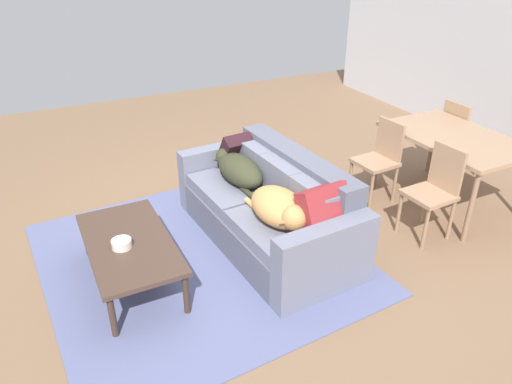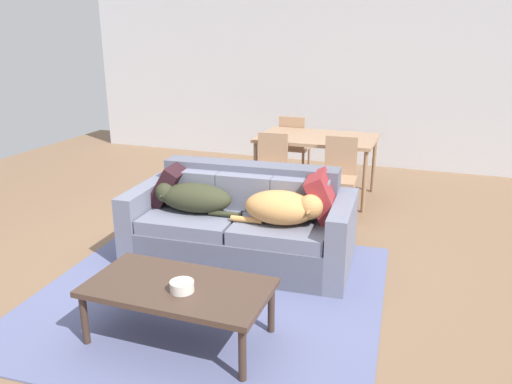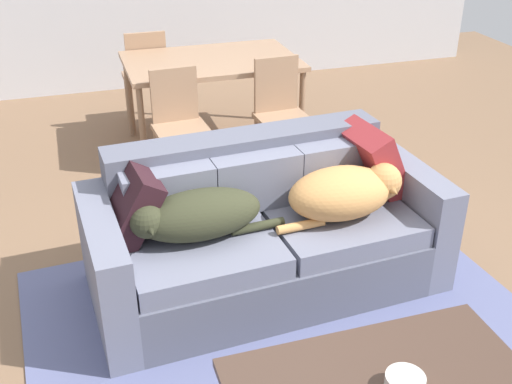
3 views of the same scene
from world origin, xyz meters
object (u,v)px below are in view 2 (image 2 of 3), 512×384
dining_chair_near_left (270,167)px  dining_chair_far_left (293,144)px  dog_on_left_cushion (193,197)px  throw_pillow_by_left_arm (169,185)px  dog_on_right_cushion (284,208)px  throw_pillow_by_right_arm (324,197)px  coffee_table (178,290)px  dining_table (317,142)px  bowl_on_coffee_table (182,286)px  dining_chair_near_right (339,173)px  couch (242,225)px

dining_chair_near_left → dining_chair_far_left: (-0.06, 1.23, 0.01)m
dog_on_left_cushion → dining_chair_far_left: (0.16, 2.81, -0.09)m
throw_pillow_by_left_arm → dog_on_right_cushion: bearing=-7.8°
dog_on_right_cushion → throw_pillow_by_right_arm: throw_pillow_by_right_arm is taller
dog_on_right_cushion → throw_pillow_by_left_arm: size_ratio=1.99×
dining_chair_near_left → dining_chair_far_left: bearing=89.3°
throw_pillow_by_right_arm → dining_chair_near_left: dining_chair_near_left is taller
coffee_table → dining_chair_far_left: size_ratio=1.35×
dining_table → dining_chair_far_left: bearing=128.0°
dog_on_left_cushion → dining_chair_near_left: size_ratio=0.95×
throw_pillow_by_left_arm → coffee_table: (0.81, -1.36, -0.27)m
bowl_on_coffee_table → coffee_table: bearing=134.6°
dining_chair_near_right → throw_pillow_by_left_arm: bearing=-136.2°
throw_pillow_by_left_arm → dining_chair_near_right: size_ratio=0.43×
couch → dog_on_left_cushion: 0.52m
coffee_table → dog_on_right_cushion: bearing=72.6°
dog_on_left_cushion → dog_on_right_cushion: 0.87m
coffee_table → bowl_on_coffee_table: 0.12m
throw_pillow_by_right_arm → dining_chair_far_left: size_ratio=0.46×
couch → dog_on_left_cushion: (-0.42, -0.13, 0.27)m
dog_on_left_cushion → coffee_table: 1.33m
dining_chair_near_right → throw_pillow_by_right_arm: bearing=-87.5°
couch → dog_on_left_cushion: couch is taller
dog_on_right_cushion → coffee_table: size_ratio=0.63×
dog_on_right_cushion → dining_table: dining_table is taller
couch → throw_pillow_by_left_arm: same height
couch → dining_table: couch is taller
couch → dining_chair_near_right: size_ratio=2.28×
throw_pillow_by_left_arm → throw_pillow_by_right_arm: 1.48m
dining_table → dining_chair_far_left: dining_chair_far_left is taller
dining_chair_near_left → couch: bearing=-85.8°
throw_pillow_by_left_arm → dining_chair_near_left: bearing=69.4°
throw_pillow_by_right_arm → bowl_on_coffee_table: throw_pillow_by_right_arm is taller
dog_on_right_cushion → dining_chair_near_left: (-0.65, 1.60, -0.11)m
dog_on_right_cushion → dining_chair_near_left: dining_chair_near_left is taller
couch → dog_on_left_cushion: bearing=-165.9°
throw_pillow_by_right_arm → dining_chair_near_left: bearing=124.8°
dog_on_left_cushion → dining_table: (0.63, 2.21, 0.11)m
dining_chair_near_right → coffee_table: bearing=-103.7°
throw_pillow_by_right_arm → dining_chair_near_left: (-0.94, 1.35, -0.15)m
throw_pillow_by_left_arm → bowl_on_coffee_table: size_ratio=2.45×
dining_table → bowl_on_coffee_table: bearing=-91.2°
bowl_on_coffee_table → dining_chair_near_right: dining_chair_near_right is taller
dog_on_right_cushion → couch: bearing=158.0°
bowl_on_coffee_table → couch: bearing=95.4°
throw_pillow_by_left_arm → bowl_on_coffee_table: 1.69m
coffee_table → couch: bearing=92.9°
couch → coffee_table: 1.35m
couch → throw_pillow_by_left_arm: 0.80m
dog_on_left_cushion → bowl_on_coffee_table: dog_on_left_cushion is taller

